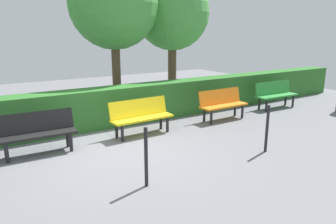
% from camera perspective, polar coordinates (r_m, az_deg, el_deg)
% --- Properties ---
extents(ground_plane, '(21.70, 21.70, 0.00)m').
position_cam_1_polar(ground_plane, '(6.88, -9.91, -6.67)').
color(ground_plane, slate).
extents(bench_green, '(1.58, 0.50, 0.86)m').
position_cam_1_polar(bench_green, '(10.92, 18.91, 3.22)').
color(bench_green, '#2D8C38').
rests_on(bench_green, ground_plane).
extents(bench_orange, '(1.48, 0.48, 0.86)m').
position_cam_1_polar(bench_orange, '(9.06, 9.84, 1.63)').
color(bench_orange, orange).
rests_on(bench_orange, ground_plane).
extents(bench_yellow, '(1.56, 0.52, 0.86)m').
position_cam_1_polar(bench_yellow, '(7.65, -4.93, -0.56)').
color(bench_yellow, yellow).
rests_on(bench_yellow, ground_plane).
extents(bench_black, '(1.52, 0.51, 0.86)m').
position_cam_1_polar(bench_black, '(6.94, -22.66, -3.21)').
color(bench_black, black).
rests_on(bench_black, ground_plane).
extents(hedge_row, '(17.70, 0.66, 1.03)m').
position_cam_1_polar(hedge_row, '(8.65, -7.83, 1.32)').
color(hedge_row, '#2D6B28').
rests_on(hedge_row, ground_plane).
extents(tree_near, '(2.52, 2.52, 4.33)m').
position_cam_1_polar(tree_near, '(11.18, 0.79, 17.43)').
color(tree_near, brown).
rests_on(tree_near, ground_plane).
extents(tree_mid, '(2.72, 2.72, 4.62)m').
position_cam_1_polar(tree_mid, '(10.16, -9.83, 18.63)').
color(tree_mid, brown).
rests_on(tree_mid, ground_plane).
extents(railing_post_mid, '(0.06, 0.06, 1.00)m').
position_cam_1_polar(railing_post_mid, '(6.81, 17.53, -2.91)').
color(railing_post_mid, black).
rests_on(railing_post_mid, ground_plane).
extents(railing_post_far, '(0.06, 0.06, 1.00)m').
position_cam_1_polar(railing_post_far, '(5.07, -4.00, -8.21)').
color(railing_post_far, black).
rests_on(railing_post_far, ground_plane).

